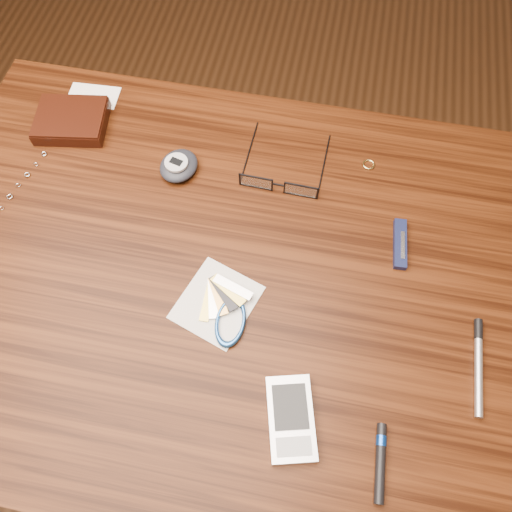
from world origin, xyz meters
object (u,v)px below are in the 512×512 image
Objects in this scene: wallet_and_card at (72,120)px; eyeglasses at (279,183)px; desk at (241,301)px; pocket_knife at (400,244)px; silver_pen at (479,359)px; pedometer at (179,166)px; notepad_keys at (224,310)px; pda_phone at (291,418)px.

eyeglasses is at bearing -9.15° from wallet_and_card.
pocket_knife reaches higher than desk.
pedometer is at bearing 154.56° from silver_pen.
wallet_and_card is 1.93× the size of pedometer.
silver_pen is at bearing -25.44° from pedometer.
wallet_and_card is 0.21m from pedometer.
desk is 7.45× the size of eyeglasses.
notepad_keys is (-0.01, -0.06, 0.11)m from desk.
wallet_and_card is 1.15× the size of eyeglasses.
eyeglasses is 1.01× the size of silver_pen.
desk is 8.60× the size of pda_phone.
silver_pen is (0.11, -0.15, 0.00)m from pocket_knife.
silver_pen is (0.68, -0.28, -0.01)m from wallet_and_card.
eyeglasses is (0.03, 0.16, 0.11)m from desk.
desk is 7.40× the size of notepad_keys.
notepad_keys is (-0.12, 0.13, -0.00)m from pda_phone.
pocket_knife is (0.20, -0.07, -0.01)m from eyeglasses.
desk is 0.24m from pda_phone.
notepad_keys is (0.13, -0.22, -0.01)m from pedometer.
wallet_and_card is at bearing 146.67° from desk.
pocket_knife is at bearing 126.41° from silver_pen.
wallet_and_card is 0.73m from silver_pen.
desk is 0.20m from eyeglasses.
eyeglasses is (0.37, -0.06, 0.00)m from wallet_and_card.
pedometer reaches higher than wallet_and_card.
notepad_keys is (-0.04, -0.22, -0.01)m from eyeglasses.
pocket_knife is 0.63× the size of silver_pen.
pedometer is at bearing -15.78° from wallet_and_card.
wallet_and_card is at bearing 170.85° from eyeglasses.
eyeglasses is 1.16× the size of pda_phone.
silver_pen is (0.34, -0.06, 0.11)m from desk.
eyeglasses and pedometer have the same top height.
pocket_knife is at bearing -19.38° from eyeglasses.
eyeglasses is 0.16m from pedometer.
pedometer is at bearing 119.27° from notepad_keys.
desk is 12.48× the size of pedometer.
desk is 0.27m from pocket_knife.
wallet_and_card is at bearing 167.19° from pocket_knife.
eyeglasses is at bearing 79.97° from notepad_keys.
pedometer is 0.37m from pocket_knife.
notepad_keys reaches higher than silver_pen.
pocket_knife is (0.12, 0.28, -0.00)m from pda_phone.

